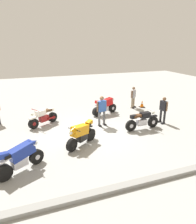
# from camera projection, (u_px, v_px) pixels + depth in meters

# --- Properties ---
(ground_plane) EXTENTS (40.00, 40.00, 0.00)m
(ground_plane) POSITION_uv_depth(u_px,v_px,m) (89.00, 133.00, 10.92)
(ground_plane) COLOR #9E9E99
(curb_edge) EXTENTS (14.00, 0.30, 0.15)m
(curb_edge) POSITION_uv_depth(u_px,v_px,m) (130.00, 185.00, 6.79)
(curb_edge) COLOR gray
(curb_edge) RESTS_ON ground
(motorcycle_black_cruiser) EXTENTS (2.09, 0.70, 1.09)m
(motorcycle_black_cruiser) POSITION_uv_depth(u_px,v_px,m) (142.00, 120.00, 11.20)
(motorcycle_black_cruiser) COLOR black
(motorcycle_black_cruiser) RESTS_ON ground
(motorcycle_orange_sportbike) EXTENTS (1.70, 1.29, 1.14)m
(motorcycle_orange_sportbike) POSITION_uv_depth(u_px,v_px,m) (81.00, 134.00, 9.39)
(motorcycle_orange_sportbike) COLOR black
(motorcycle_orange_sportbike) RESTS_ON ground
(motorcycle_blue_sportbike) EXTENTS (1.76, 1.19, 1.14)m
(motorcycle_blue_sportbike) POSITION_uv_depth(u_px,v_px,m) (20.00, 157.00, 7.47)
(motorcycle_blue_sportbike) COLOR black
(motorcycle_blue_sportbike) RESTS_ON ground
(motorcycle_cream_vintage) EXTENTS (1.74, 1.17, 1.07)m
(motorcycle_cream_vintage) POSITION_uv_depth(u_px,v_px,m) (43.00, 117.00, 11.77)
(motorcycle_cream_vintage) COLOR black
(motorcycle_cream_vintage) RESTS_ON ground
(motorcycle_red_sportbike) EXTENTS (1.91, 0.90, 1.14)m
(motorcycle_red_sportbike) POSITION_uv_depth(u_px,v_px,m) (105.00, 106.00, 13.56)
(motorcycle_red_sportbike) COLOR black
(motorcycle_red_sportbike) RESTS_ON ground
(person_in_black_shirt) EXTENTS (0.34, 0.63, 1.60)m
(person_in_black_shirt) POSITION_uv_depth(u_px,v_px,m) (163.00, 109.00, 11.97)
(person_in_black_shirt) COLOR #262628
(person_in_black_shirt) RESTS_ON ground
(person_in_gray_shirt) EXTENTS (0.55, 0.51, 1.57)m
(person_in_gray_shirt) POSITION_uv_depth(u_px,v_px,m) (133.00, 96.00, 14.84)
(person_in_gray_shirt) COLOR gray
(person_in_gray_shirt) RESTS_ON ground
(person_in_blue_shirt) EXTENTS (0.67, 0.41, 1.76)m
(person_in_blue_shirt) POSITION_uv_depth(u_px,v_px,m) (102.00, 109.00, 11.55)
(person_in_blue_shirt) COLOR #59595B
(person_in_blue_shirt) RESTS_ON ground
(traffic_cone) EXTENTS (0.36, 0.36, 0.53)m
(traffic_cone) POSITION_uv_depth(u_px,v_px,m) (142.00, 104.00, 15.15)
(traffic_cone) COLOR black
(traffic_cone) RESTS_ON ground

